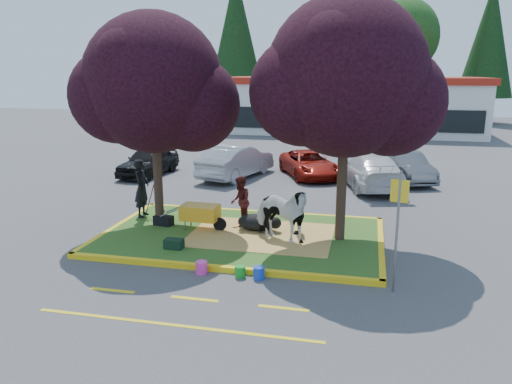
% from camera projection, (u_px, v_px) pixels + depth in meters
% --- Properties ---
extents(ground, '(90.00, 90.00, 0.00)m').
position_uv_depth(ground, '(242.00, 238.00, 15.02)').
color(ground, '#424244').
rests_on(ground, ground).
extents(median_island, '(8.00, 5.00, 0.15)m').
position_uv_depth(median_island, '(242.00, 236.00, 15.00)').
color(median_island, '#2B561B').
rests_on(median_island, ground).
extents(curb_near, '(8.30, 0.16, 0.15)m').
position_uv_depth(curb_near, '(216.00, 268.00, 12.56)').
color(curb_near, yellow).
rests_on(curb_near, ground).
extents(curb_far, '(8.30, 0.16, 0.15)m').
position_uv_depth(curb_far, '(260.00, 213.00, 17.45)').
color(curb_far, yellow).
rests_on(curb_far, ground).
extents(curb_left, '(0.16, 5.30, 0.15)m').
position_uv_depth(curb_left, '(118.00, 227.00, 15.88)').
color(curb_left, yellow).
rests_on(curb_left, ground).
extents(curb_right, '(0.16, 5.30, 0.15)m').
position_uv_depth(curb_right, '(381.00, 246.00, 14.13)').
color(curb_right, yellow).
rests_on(curb_right, ground).
extents(straw_bedding, '(4.20, 3.00, 0.01)m').
position_uv_depth(straw_bedding, '(261.00, 235.00, 14.86)').
color(straw_bedding, '#DAAC5A').
rests_on(straw_bedding, median_island).
extents(tree_purple_left, '(5.06, 4.20, 6.51)m').
position_uv_depth(tree_purple_left, '(154.00, 90.00, 14.95)').
color(tree_purple_left, black).
rests_on(tree_purple_left, median_island).
extents(tree_purple_right, '(5.30, 4.40, 6.82)m').
position_uv_depth(tree_purple_right, '(347.00, 84.00, 13.48)').
color(tree_purple_right, black).
rests_on(tree_purple_right, median_island).
extents(fire_lane_stripe_a, '(1.10, 0.12, 0.01)m').
position_uv_depth(fire_lane_stripe_a, '(112.00, 290.00, 11.47)').
color(fire_lane_stripe_a, yellow).
rests_on(fire_lane_stripe_a, ground).
extents(fire_lane_stripe_b, '(1.10, 0.12, 0.01)m').
position_uv_depth(fire_lane_stripe_b, '(195.00, 299.00, 11.04)').
color(fire_lane_stripe_b, yellow).
rests_on(fire_lane_stripe_b, ground).
extents(fire_lane_stripe_c, '(1.10, 0.12, 0.01)m').
position_uv_depth(fire_lane_stripe_c, '(284.00, 308.00, 10.61)').
color(fire_lane_stripe_c, yellow).
rests_on(fire_lane_stripe_c, ground).
extents(fire_lane_long, '(6.00, 0.10, 0.01)m').
position_uv_depth(fire_lane_long, '(174.00, 325.00, 9.91)').
color(fire_lane_long, yellow).
rests_on(fire_lane_long, ground).
extents(retail_building, '(20.40, 8.40, 4.40)m').
position_uv_depth(retail_building, '(350.00, 104.00, 40.57)').
color(retail_building, silver).
rests_on(retail_building, ground).
extents(treeline, '(46.58, 7.80, 14.63)m').
position_uv_depth(treeline, '(349.00, 41.00, 48.55)').
color(treeline, black).
rests_on(treeline, ground).
extents(cow, '(2.13, 1.61, 1.64)m').
position_uv_depth(cow, '(280.00, 214.00, 14.14)').
color(cow, white).
rests_on(cow, median_island).
extents(calf, '(1.22, 0.71, 0.52)m').
position_uv_depth(calf, '(257.00, 222.00, 15.23)').
color(calf, black).
rests_on(calf, median_island).
extents(handler, '(0.51, 0.74, 1.93)m').
position_uv_depth(handler, '(142.00, 188.00, 16.58)').
color(handler, black).
rests_on(handler, median_island).
extents(visitor_a, '(0.74, 0.87, 1.57)m').
position_uv_depth(visitor_a, '(240.00, 201.00, 15.61)').
color(visitor_a, '#471514').
rests_on(visitor_a, median_island).
extents(visitor_b, '(0.30, 0.67, 1.13)m').
position_uv_depth(visitor_b, '(299.00, 216.00, 14.82)').
color(visitor_b, black).
rests_on(visitor_b, median_island).
extents(wheelbarrow, '(2.06, 0.73, 0.77)m').
position_uv_depth(wheelbarrow, '(201.00, 213.00, 15.28)').
color(wheelbarrow, black).
rests_on(wheelbarrow, median_island).
extents(gear_bag_dark, '(0.64, 0.43, 0.30)m').
position_uv_depth(gear_bag_dark, '(164.00, 220.00, 15.80)').
color(gear_bag_dark, black).
rests_on(gear_bag_dark, median_island).
extents(gear_bag_green, '(0.51, 0.32, 0.27)m').
position_uv_depth(gear_bag_green, '(174.00, 244.00, 13.72)').
color(gear_bag_green, black).
rests_on(gear_bag_green, median_island).
extents(sign_post, '(0.39, 0.12, 2.82)m').
position_uv_depth(sign_post, '(398.00, 218.00, 10.99)').
color(sign_post, slate).
rests_on(sign_post, ground).
extents(bucket_green, '(0.27, 0.27, 0.28)m').
position_uv_depth(bucket_green, '(240.00, 272.00, 12.19)').
color(bucket_green, '#169323').
rests_on(bucket_green, ground).
extents(bucket_pink, '(0.31, 0.31, 0.32)m').
position_uv_depth(bucket_pink, '(202.00, 267.00, 12.40)').
color(bucket_pink, '#FC38AA').
rests_on(bucket_pink, ground).
extents(bucket_blue, '(0.38, 0.38, 0.30)m').
position_uv_depth(bucket_blue, '(259.00, 273.00, 12.09)').
color(bucket_blue, blue).
rests_on(bucket_blue, ground).
extents(car_black, '(1.99, 4.12, 1.35)m').
position_uv_depth(car_black, '(148.00, 161.00, 23.95)').
color(car_black, black).
rests_on(car_black, ground).
extents(car_silver, '(2.85, 4.95, 1.54)m').
position_uv_depth(car_silver, '(236.00, 161.00, 23.43)').
color(car_silver, '#9A9DA1').
rests_on(car_silver, ground).
extents(car_red, '(3.63, 4.80, 1.21)m').
position_uv_depth(car_red, '(309.00, 164.00, 23.68)').
color(car_red, maroon).
rests_on(car_red, ground).
extents(car_white, '(3.27, 5.39, 1.46)m').
position_uv_depth(car_white, '(370.00, 171.00, 21.48)').
color(car_white, silver).
rests_on(car_white, ground).
extents(car_grey, '(2.64, 4.30, 1.34)m').
position_uv_depth(car_grey, '(406.00, 167.00, 22.69)').
color(car_grey, '#575B5F').
rests_on(car_grey, ground).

